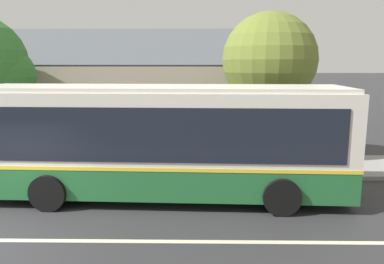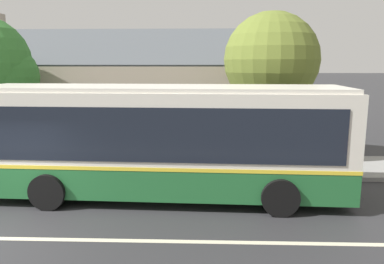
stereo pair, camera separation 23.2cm
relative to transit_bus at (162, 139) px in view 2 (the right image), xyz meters
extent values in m
cube|color=gray|center=(-3.67, 3.10, -1.69)|extent=(60.00, 3.00, 0.15)
cube|color=tan|center=(-5.78, 11.88, 0.13)|extent=(21.41, 10.87, 3.78)
cube|color=#4C5156|center=(-5.78, 9.16, 3.06)|extent=(22.01, 5.49, 2.21)
cube|color=#4C5156|center=(-5.78, 14.60, 3.06)|extent=(22.01, 5.49, 2.21)
cube|color=black|center=(-8.28, 6.42, 0.32)|extent=(1.10, 0.06, 1.30)
cube|color=black|center=(-3.28, 6.42, 0.32)|extent=(1.10, 0.06, 1.30)
cube|color=black|center=(1.71, 6.42, 0.32)|extent=(1.10, 0.06, 1.30)
cube|color=#4C3323|center=(-2.57, 6.42, -0.71)|extent=(1.00, 0.06, 2.10)
cube|color=#236633|center=(-0.02, 0.00, -1.06)|extent=(10.71, 2.87, 0.86)
cube|color=yellow|center=(-0.02, 0.00, -0.58)|extent=(10.73, 2.89, 0.10)
cube|color=silver|center=(-0.02, 0.00, 0.44)|extent=(10.71, 2.87, 1.93)
cube|color=silver|center=(-0.02, 0.00, 1.47)|extent=(10.50, 2.74, 0.12)
cube|color=black|center=(0.03, 1.26, 0.34)|extent=(9.78, 0.37, 1.43)
cube|color=black|center=(-0.06, -1.27, 0.34)|extent=(9.78, 0.37, 1.43)
cube|color=black|center=(5.31, -0.19, 0.34)|extent=(0.12, 2.20, 1.43)
cube|color=black|center=(5.31, -0.19, 1.27)|extent=(0.10, 1.75, 0.24)
cube|color=black|center=(5.33, -0.19, -1.36)|extent=(0.17, 2.50, 0.28)
cube|color=#197233|center=(-1.30, 1.31, -1.06)|extent=(2.98, 0.13, 0.60)
cube|color=black|center=(4.17, 1.12, -0.22)|extent=(0.90, 0.06, 2.54)
cylinder|color=black|center=(3.32, 1.13, -1.26)|extent=(1.01, 0.32, 1.00)
cylinder|color=black|center=(3.23, -1.37, -1.26)|extent=(1.01, 0.32, 1.00)
cylinder|color=black|center=(-2.90, 1.35, -1.26)|extent=(1.01, 0.32, 1.00)
cylinder|color=black|center=(-2.98, -1.15, -1.26)|extent=(1.01, 0.32, 1.00)
cube|color=brown|center=(-2.96, 3.30, -1.16)|extent=(1.67, 0.10, 0.04)
cube|color=brown|center=(-2.96, 3.16, -1.16)|extent=(1.67, 0.10, 0.04)
cube|color=brown|center=(-2.96, 3.01, -1.16)|extent=(1.67, 0.10, 0.04)
cube|color=brown|center=(-2.96, 2.89, -0.86)|extent=(1.67, 0.04, 0.10)
cube|color=brown|center=(-2.96, 2.89, -0.72)|extent=(1.67, 0.04, 0.10)
cube|color=black|center=(-2.29, 3.16, -1.39)|extent=(0.08, 0.43, 0.45)
cube|color=black|center=(-3.63, 3.16, -1.39)|extent=(0.08, 0.43, 0.45)
cylinder|color=#4C3828|center=(3.82, 4.17, -0.33)|extent=(0.40, 0.40, 2.87)
sphere|color=olive|center=(3.82, 4.17, 2.30)|extent=(3.67, 3.67, 3.67)
sphere|color=olive|center=(3.64, 4.66, 1.75)|extent=(2.07, 2.07, 2.07)
sphere|color=#387A33|center=(-6.94, 4.52, 1.62)|extent=(2.71, 2.71, 2.71)
camera|label=1|loc=(1.03, -10.67, 2.16)|focal=35.00mm
camera|label=2|loc=(1.26, -10.66, 2.16)|focal=35.00mm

